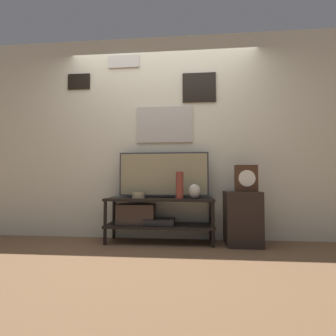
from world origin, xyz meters
name	(u,v)px	position (x,y,z in m)	size (l,w,h in m)	color
ground_plane	(157,248)	(0.00, 0.00, 0.00)	(12.00, 12.00, 0.00)	brown
wall_back	(162,136)	(0.00, 0.50, 1.36)	(6.40, 0.08, 2.70)	beige
media_console	(151,214)	(-0.11, 0.24, 0.34)	(1.32, 0.41, 0.54)	black
television	(164,174)	(0.04, 0.33, 0.83)	(1.13, 0.05, 0.57)	#333338
vase_urn_stoneware	(194,191)	(0.42, 0.19, 0.63)	(0.15, 0.12, 0.17)	beige
vase_wide_bowl	(138,195)	(-0.25, 0.18, 0.58)	(0.15, 0.15, 0.07)	tan
vase_tall_ceramic	(180,185)	(0.25, 0.12, 0.70)	(0.09, 0.09, 0.32)	brown
side_table	(242,218)	(0.98, 0.23, 0.31)	(0.40, 0.44, 0.62)	black
mantel_clock	(246,178)	(1.03, 0.19, 0.78)	(0.25, 0.11, 0.31)	#422819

